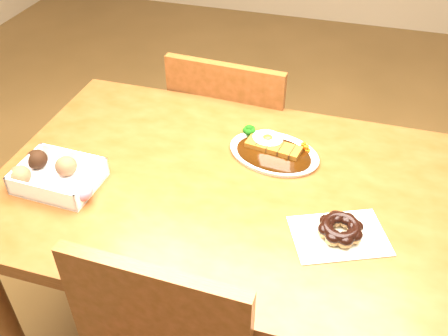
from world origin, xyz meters
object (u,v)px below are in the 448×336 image
(chair_far, at_px, (235,144))
(pon_de_ring, at_px, (340,230))
(katsu_curry_plate, at_px, (273,150))
(donut_box, at_px, (56,176))
(table, at_px, (226,211))

(chair_far, distance_m, pon_de_ring, 0.82)
(chair_far, height_order, katsu_curry_plate, chair_far)
(chair_far, height_order, donut_box, chair_far)
(table, height_order, pon_de_ring, pon_de_ring)
(katsu_curry_plate, bearing_deg, donut_box, -150.53)
(table, relative_size, katsu_curry_plate, 4.19)
(donut_box, height_order, pon_de_ring, donut_box)
(table, relative_size, donut_box, 5.11)
(chair_far, xyz_separation_m, pon_de_ring, (0.42, -0.64, 0.29))
(pon_de_ring, bearing_deg, donut_box, -178.18)
(chair_far, relative_size, donut_box, 3.71)
(table, bearing_deg, pon_de_ring, -19.25)
(katsu_curry_plate, relative_size, pon_de_ring, 1.12)
(table, xyz_separation_m, pon_de_ring, (0.30, -0.11, 0.12))
(katsu_curry_plate, bearing_deg, pon_de_ring, -50.97)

